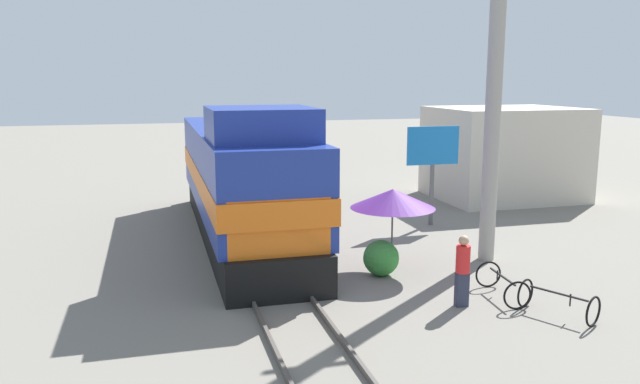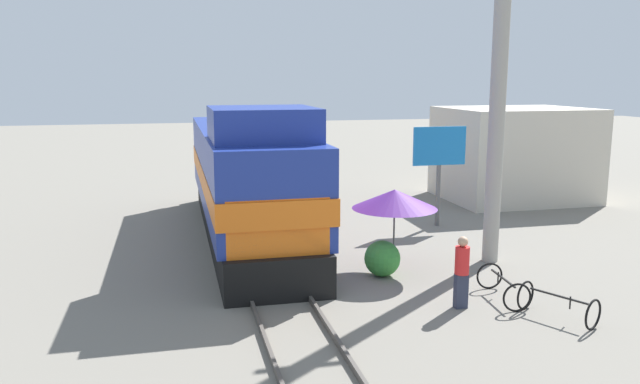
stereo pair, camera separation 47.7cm
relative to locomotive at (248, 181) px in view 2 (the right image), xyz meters
The scene contains 12 objects.
ground_plane 4.46m from the locomotive, 90.00° to the right, with size 120.00×120.00×0.00m, color slate.
rail_near 4.49m from the locomotive, 100.21° to the right, with size 0.08×31.73×0.15m, color #4C4742.
rail_far 4.49m from the locomotive, 79.79° to the right, with size 0.08×31.73×0.15m, color #4C4742.
locomotive is the anchor object (origin of this frame).
utility_pole 8.52m from the locomotive, 32.37° to the right, with size 1.80×0.47×10.05m.
vendor_umbrella 5.71m from the locomotive, 51.21° to the right, with size 2.40×2.40×2.34m.
billboard_sign 7.07m from the locomotive, ahead, with size 2.02×0.12×3.67m.
shrub_cluster 5.98m from the locomotive, 57.64° to the right, with size 1.00×1.00×1.00m, color #388C38.
person_bystander 8.73m from the locomotive, 61.57° to the right, with size 0.34×0.34×1.75m.
bicycle 9.26m from the locomotive, 53.91° to the right, with size 0.88×1.74×0.70m.
bicycle_spare 10.74m from the locomotive, 55.92° to the right, with size 1.40×1.82×0.70m.
building_block_distant 13.19m from the locomotive, 19.25° to the left, with size 6.07×4.97×4.09m, color beige.
Camera 2 is at (-2.42, -16.63, 5.44)m, focal length 35.00 mm.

